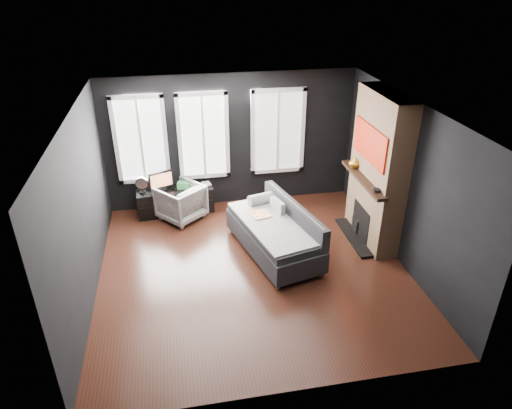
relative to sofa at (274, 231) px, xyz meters
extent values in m
plane|color=black|center=(-0.43, -0.42, -0.45)|extent=(5.00, 5.00, 0.00)
plane|color=white|center=(-0.43, -0.42, 2.25)|extent=(5.00, 5.00, 0.00)
cube|color=black|center=(-0.43, 2.08, 0.90)|extent=(5.00, 0.02, 2.70)
cube|color=black|center=(-2.93, -0.42, 0.90)|extent=(0.02, 5.00, 2.70)
cube|color=black|center=(2.07, -0.42, 0.90)|extent=(0.02, 5.00, 2.70)
cube|color=gray|center=(0.14, 0.36, 0.20)|extent=(0.21, 0.40, 0.39)
imported|color=silver|center=(-1.53, 1.53, -0.05)|extent=(1.05, 1.05, 0.79)
imported|color=#DB531F|center=(-1.23, 1.78, 0.13)|extent=(0.13, 0.11, 0.12)
imported|color=#BDAE91|center=(-1.06, 1.91, 0.18)|extent=(0.16, 0.05, 0.22)
cube|color=#2B7437|center=(-1.44, 1.82, 0.13)|extent=(0.26, 0.21, 0.13)
imported|color=gold|center=(1.62, 0.63, 0.88)|extent=(0.21, 0.22, 0.20)
cylinder|color=black|center=(1.62, -0.37, 0.81)|extent=(0.16, 0.16, 0.04)
camera|label=1|loc=(-1.52, -6.53, 4.07)|focal=32.00mm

